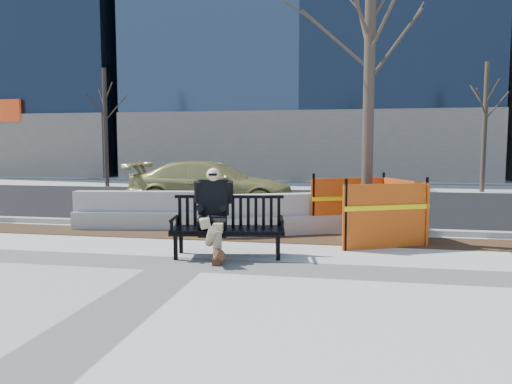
# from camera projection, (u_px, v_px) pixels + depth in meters

# --- Properties ---
(ground) EXTENTS (120.00, 120.00, 0.00)m
(ground) POSITION_uv_depth(u_px,v_px,m) (182.00, 264.00, 8.14)
(ground) COLOR beige
(ground) RESTS_ON ground
(mulch_strip) EXTENTS (40.00, 1.20, 0.02)m
(mulch_strip) POSITION_uv_depth(u_px,v_px,m) (221.00, 236.00, 10.68)
(mulch_strip) COLOR #47301C
(mulch_strip) RESTS_ON ground
(asphalt_street) EXTENTS (60.00, 10.40, 0.01)m
(asphalt_street) POSITION_uv_depth(u_px,v_px,m) (266.00, 203.00, 16.75)
(asphalt_street) COLOR black
(asphalt_street) RESTS_ON ground
(curb) EXTENTS (60.00, 0.25, 0.12)m
(curb) POSITION_uv_depth(u_px,v_px,m) (231.00, 226.00, 11.61)
(curb) COLOR #9E9B93
(curb) RESTS_ON ground
(bench) EXTENTS (2.15, 1.06, 1.10)m
(bench) POSITION_uv_depth(u_px,v_px,m) (228.00, 257.00, 8.69)
(bench) COLOR black
(bench) RESTS_ON ground
(seated_man) EXTENTS (0.87, 1.25, 1.61)m
(seated_man) POSITION_uv_depth(u_px,v_px,m) (213.00, 256.00, 8.75)
(seated_man) COLOR black
(seated_man) RESTS_ON ground
(tree_fence) EXTENTS (3.65, 3.65, 6.88)m
(tree_fence) POSITION_uv_depth(u_px,v_px,m) (366.00, 240.00, 10.22)
(tree_fence) COLOR #FF5A18
(tree_fence) RESTS_ON ground
(sedan) EXTENTS (5.30, 2.35, 1.51)m
(sedan) POSITION_uv_depth(u_px,v_px,m) (212.00, 209.00, 15.13)
(sedan) COLOR tan
(sedan) RESTS_ON ground
(jersey_barrier_left) EXTENTS (3.25, 1.08, 0.92)m
(jersey_barrier_left) POSITION_uv_depth(u_px,v_px,m) (141.00, 228.00, 11.65)
(jersey_barrier_left) COLOR #A09D95
(jersey_barrier_left) RESTS_ON ground
(jersey_barrier_right) EXTENTS (3.21, 1.88, 0.92)m
(jersey_barrier_right) POSITION_uv_depth(u_px,v_px,m) (282.00, 234.00, 10.92)
(jersey_barrier_right) COLOR #ACA9A1
(jersey_barrier_right) RESTS_ON ground
(far_tree_left) EXTENTS (2.73, 2.73, 6.17)m
(far_tree_left) POSITION_uv_depth(u_px,v_px,m) (107.00, 186.00, 23.74)
(far_tree_left) COLOR #43352B
(far_tree_left) RESTS_ON ground
(far_tree_right) EXTENTS (2.73, 2.73, 5.98)m
(far_tree_right) POSITION_uv_depth(u_px,v_px,m) (482.00, 192.00, 20.92)
(far_tree_right) COLOR #483D2E
(far_tree_right) RESTS_ON ground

